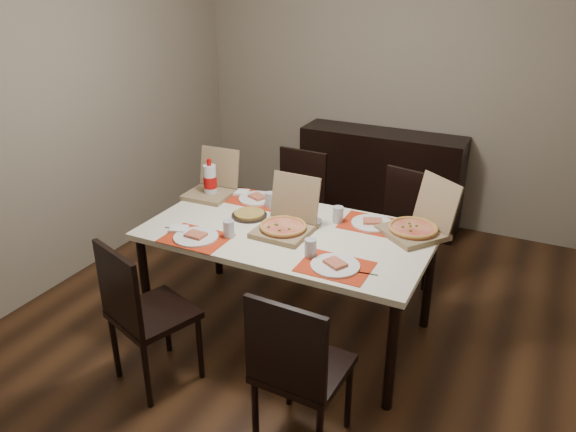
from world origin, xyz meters
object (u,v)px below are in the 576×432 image
object	(u,v)px
sideboard	(380,179)
chair_far_left	(296,203)
chair_far_right	(401,228)
dip_bowl	(313,222)
dining_table	(288,240)
soda_bottle	(210,181)
pizza_box_center	(286,224)
chair_near_left	(141,310)
chair_near_right	(297,367)

from	to	relation	value
sideboard	chair_far_left	size ratio (longest dim) A/B	1.61
chair_far_right	dip_bowl	bearing A→B (deg)	-121.05
dining_table	dip_bowl	size ratio (longest dim) A/B	15.82
dining_table	chair_far_right	xyz separation A→B (m)	(0.52, 0.85, -0.17)
soda_bottle	chair_far_right	bearing A→B (deg)	24.63
sideboard	pizza_box_center	distance (m)	2.01
dining_table	chair_far_right	world-z (taller)	chair_far_right
chair_far_left	dip_bowl	bearing A→B (deg)	-57.91
sideboard	chair_near_left	distance (m)	2.86
dining_table	chair_far_left	world-z (taller)	chair_far_left
dining_table	chair_near_left	distance (m)	1.01
sideboard	chair_far_right	world-z (taller)	chair_far_right
sideboard	soda_bottle	size ratio (longest dim) A/B	5.21
chair_near_left	pizza_box_center	distance (m)	1.02
chair_far_left	chair_far_right	distance (m)	0.91
chair_far_left	chair_far_right	world-z (taller)	same
chair_far_right	pizza_box_center	size ratio (longest dim) A/B	2.47
pizza_box_center	soda_bottle	distance (m)	0.80
sideboard	chair_near_left	xyz separation A→B (m)	(-0.52, -2.82, 0.06)
chair_near_left	soda_bottle	distance (m)	1.20
sideboard	dining_table	bearing A→B (deg)	-90.45
sideboard	soda_bottle	distance (m)	1.91
chair_near_left	chair_near_right	size ratio (longest dim) A/B	1.00
dining_table	chair_near_right	bearing A→B (deg)	-61.57
pizza_box_center	soda_bottle	xyz separation A→B (m)	(-0.75, 0.28, 0.07)
sideboard	chair_far_left	world-z (taller)	chair_far_left
sideboard	chair_near_left	bearing A→B (deg)	-100.50
chair_near_right	dip_bowl	size ratio (longest dim) A/B	8.17
sideboard	soda_bottle	world-z (taller)	soda_bottle
chair_far_left	soda_bottle	xyz separation A→B (m)	(-0.37, -0.68, 0.36)
chair_near_left	chair_near_right	xyz separation A→B (m)	(1.00, -0.06, 0.00)
dining_table	chair_near_right	size ratio (longest dim) A/B	1.94
chair_far_right	pizza_box_center	xyz separation A→B (m)	(-0.53, -0.87, 0.29)
chair_near_left	soda_bottle	world-z (taller)	soda_bottle
pizza_box_center	chair_near_left	bearing A→B (deg)	-120.77
dining_table	pizza_box_center	world-z (taller)	pizza_box_center
chair_near_left	chair_near_right	distance (m)	1.00
dining_table	dip_bowl	xyz separation A→B (m)	(0.11, 0.15, 0.08)
chair_near_left	dip_bowl	size ratio (longest dim) A/B	8.17
chair_near_left	dip_bowl	distance (m)	1.21
soda_bottle	sideboard	bearing A→B (deg)	65.56
dining_table	chair_far_left	distance (m)	1.03
chair_far_left	soda_bottle	world-z (taller)	soda_bottle
chair_far_left	dip_bowl	world-z (taller)	chair_far_left
soda_bottle	dip_bowl	bearing A→B (deg)	-7.03
chair_near_left	chair_near_right	world-z (taller)	same
sideboard	dip_bowl	size ratio (longest dim) A/B	13.18
chair_far_right	soda_bottle	size ratio (longest dim) A/B	3.23
dining_table	soda_bottle	distance (m)	0.82
chair_far_right	dip_bowl	size ratio (longest dim) A/B	8.17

